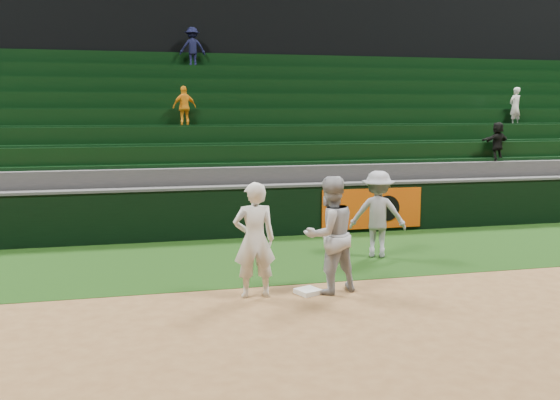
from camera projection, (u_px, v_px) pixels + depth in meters
The scene contains 9 objects.
ground at pixel (314, 300), 10.05m from camera, with size 70.00×70.00×0.00m, color brown.
foul_grass at pixel (272, 257), 12.93m from camera, with size 36.00×4.20×0.01m, color black.
upper_deck at pixel (195, 38), 25.98m from camera, with size 40.00×12.00×12.00m, color black.
first_base at pixel (308, 291), 10.36m from camera, with size 0.35×0.35×0.08m, color white.
first_baseman at pixel (254, 240), 10.07m from camera, with size 0.69×0.45×1.89m, color silver.
baserunner at pixel (330, 235), 10.34m from camera, with size 0.95×0.74×1.95m, color #A1A4AB.
base_coach at pixel (378, 214), 12.83m from camera, with size 1.16×0.66×1.79m, color #92959F.
field_wall at pixel (253, 211), 14.96m from camera, with size 36.00×0.45×1.25m.
stadium_seating at pixel (227, 155), 18.43m from camera, with size 36.00×5.95×5.61m.
Camera 1 is at (-2.80, -9.32, 3.03)m, focal length 40.00 mm.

